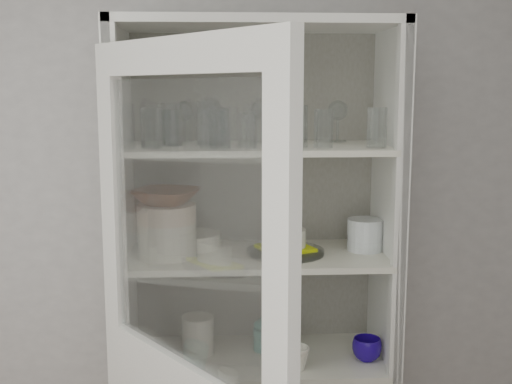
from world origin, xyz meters
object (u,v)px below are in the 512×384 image
(goblet_0, at_px, (184,120))
(plate_stack_front, at_px, (167,239))
(cream_bowl, at_px, (167,213))
(glass_platter, at_px, (285,252))
(measuring_cups, at_px, (166,357))
(goblet_3, at_px, (338,119))
(pantry_cabinet, at_px, (255,329))
(plate_stack_back, at_px, (192,240))
(teal_jar, at_px, (265,337))
(goblet_1, at_px, (211,118))
(mug_blue, at_px, (367,349))
(yellow_trivet, at_px, (285,248))
(white_ramekin, at_px, (285,238))
(grey_bowl_stack, at_px, (365,235))
(mug_white, at_px, (297,358))
(mug_teal, at_px, (272,333))
(goblet_2, at_px, (262,119))
(white_canister, at_px, (198,335))
(terracotta_bowl, at_px, (166,197))

(goblet_0, bearing_deg, plate_stack_front, -111.53)
(cream_bowl, height_order, glass_platter, cream_bowl)
(measuring_cups, bearing_deg, cream_bowl, 47.37)
(goblet_3, bearing_deg, glass_platter, -145.39)
(pantry_cabinet, distance_m, plate_stack_back, 0.42)
(teal_jar, bearing_deg, cream_bowl, -167.55)
(goblet_1, distance_m, goblet_3, 0.48)
(goblet_3, bearing_deg, mug_blue, -64.33)
(yellow_trivet, bearing_deg, pantry_cabinet, 141.27)
(plate_stack_back, relative_size, white_ramekin, 1.48)
(plate_stack_front, relative_size, measuring_cups, 2.36)
(pantry_cabinet, distance_m, mug_blue, 0.43)
(yellow_trivet, bearing_deg, grey_bowl_stack, 6.84)
(cream_bowl, xyz_separation_m, teal_jar, (0.36, 0.08, -0.51))
(yellow_trivet, bearing_deg, measuring_cups, -176.40)
(yellow_trivet, xyz_separation_m, mug_white, (0.03, -0.11, -0.38))
(white_ramekin, relative_size, mug_teal, 1.29)
(goblet_0, height_order, goblet_3, goblet_3)
(goblet_0, height_order, mug_blue, goblet_0)
(plate_stack_back, relative_size, cream_bowl, 1.04)
(goblet_2, bearing_deg, white_ramekin, -54.31)
(teal_jar, bearing_deg, measuring_cups, -165.83)
(yellow_trivet, bearing_deg, white_canister, 171.31)
(grey_bowl_stack, relative_size, mug_blue, 1.21)
(teal_jar, xyz_separation_m, white_canister, (-0.26, -0.02, 0.02))
(pantry_cabinet, height_order, teal_jar, pantry_cabinet)
(mug_teal, relative_size, teal_jar, 1.13)
(goblet_2, height_order, plate_stack_back, goblet_2)
(teal_jar, bearing_deg, goblet_0, 166.71)
(white_canister, bearing_deg, glass_platter, -8.69)
(pantry_cabinet, relative_size, measuring_cups, 23.31)
(goblet_1, height_order, white_canister, goblet_1)
(grey_bowl_stack, bearing_deg, mug_white, -151.03)
(mug_teal, height_order, mug_white, mug_teal)
(teal_jar, bearing_deg, plate_stack_front, -167.55)
(white_ramekin, bearing_deg, mug_white, -73.67)
(plate_stack_front, xyz_separation_m, grey_bowl_stack, (0.73, 0.05, -0.00))
(mug_white, bearing_deg, glass_platter, 120.05)
(measuring_cups, bearing_deg, plate_stack_front, 47.37)
(grey_bowl_stack, relative_size, mug_white, 1.43)
(white_canister, bearing_deg, pantry_cabinet, 9.19)
(goblet_1, relative_size, teal_jar, 1.81)
(glass_platter, bearing_deg, goblet_1, 155.87)
(goblet_2, bearing_deg, measuring_cups, -159.11)
(yellow_trivet, height_order, white_ramekin, white_ramekin)
(cream_bowl, relative_size, teal_jar, 2.07)
(plate_stack_front, distance_m, glass_platter, 0.43)
(pantry_cabinet, xyz_separation_m, grey_bowl_stack, (0.41, -0.05, 0.38))
(terracotta_bowl, bearing_deg, white_ramekin, 1.74)
(grey_bowl_stack, bearing_deg, measuring_cups, -175.08)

